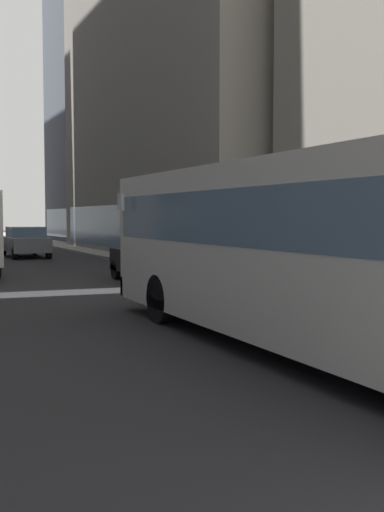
# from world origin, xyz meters

# --- Properties ---
(sidewalk_right) EXTENTS (2.40, 110.00, 0.15)m
(sidewalk_right) POSITION_xyz_m (5.70, 35.00, 0.07)
(sidewalk_right) COLOR gray
(sidewalk_right) RESTS_ON ground
(building_right_mid) EXTENTS (11.79, 23.90, 22.33)m
(building_right_mid) POSITION_xyz_m (11.90, 30.28, 11.16)
(building_right_mid) COLOR gray
(building_right_mid) RESTS_ON ground
(building_right_far) EXTENTS (8.68, 14.25, 34.09)m
(building_right_far) POSITION_xyz_m (11.90, 50.00, 17.04)
(building_right_far) COLOR #4C515B
(building_right_far) RESTS_ON ground
(transit_bus) EXTENTS (2.78, 11.53, 3.05)m
(transit_bus) POSITION_xyz_m (1.20, 5.86, 1.78)
(transit_bus) COLOR silver
(transit_bus) RESTS_ON ground
(car_grey_wagon) EXTENTS (1.92, 4.65, 1.62)m
(car_grey_wagon) POSITION_xyz_m (1.20, 31.49, 0.83)
(car_grey_wagon) COLOR slate
(car_grey_wagon) RESTS_ON ground
(car_black_suv) EXTENTS (1.84, 4.67, 1.62)m
(car_black_suv) POSITION_xyz_m (2.80, 16.35, 0.82)
(car_black_suv) COLOR black
(car_black_suv) RESTS_ON ground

